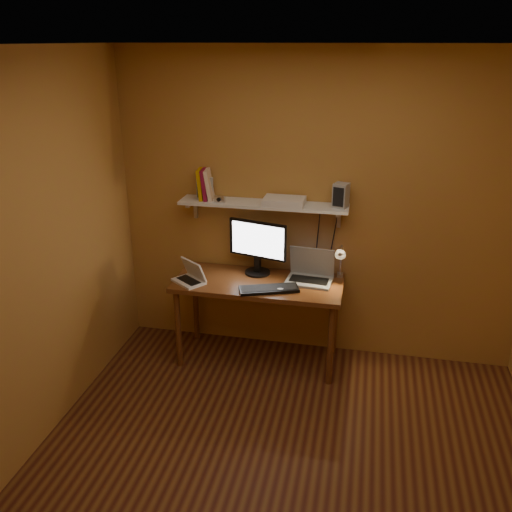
% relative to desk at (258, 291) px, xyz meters
% --- Properties ---
extents(room, '(3.44, 3.24, 2.64)m').
position_rel_desk_xyz_m(room, '(0.44, -1.28, 0.64)').
color(room, brown).
rests_on(room, ground).
extents(desk, '(1.40, 0.60, 0.75)m').
position_rel_desk_xyz_m(desk, '(0.00, 0.00, 0.00)').
color(desk, '#613017').
rests_on(desk, ground).
extents(wall_shelf, '(1.40, 0.25, 0.21)m').
position_rel_desk_xyz_m(wall_shelf, '(0.00, 0.19, 0.69)').
color(wall_shelf, white).
rests_on(wall_shelf, room).
extents(monitor, '(0.51, 0.27, 0.47)m').
position_rel_desk_xyz_m(monitor, '(-0.04, 0.16, 0.35)').
color(monitor, black).
rests_on(monitor, desk).
extents(laptop, '(0.39, 0.30, 0.28)m').
position_rel_desk_xyz_m(laptop, '(0.42, 0.12, 0.16)').
color(laptop, '#989CA0').
rests_on(laptop, desk).
extents(netbook, '(0.32, 0.30, 0.19)m').
position_rel_desk_xyz_m(netbook, '(-0.54, -0.12, 0.14)').
color(netbook, silver).
rests_on(netbook, desk).
extents(keyboard, '(0.50, 0.31, 0.03)m').
position_rel_desk_xyz_m(keyboard, '(0.12, -0.16, 0.10)').
color(keyboard, black).
rests_on(keyboard, desk).
extents(mouse, '(0.09, 0.07, 0.03)m').
position_rel_desk_xyz_m(mouse, '(0.21, -0.16, 0.10)').
color(mouse, silver).
rests_on(mouse, desk).
extents(desk_lamp, '(0.09, 0.23, 0.38)m').
position_rel_desk_xyz_m(desk_lamp, '(0.66, 0.13, 0.29)').
color(desk_lamp, silver).
rests_on(desk_lamp, desk).
extents(speaker_left, '(0.13, 0.13, 0.18)m').
position_rel_desk_xyz_m(speaker_left, '(-0.50, 0.20, 0.80)').
color(speaker_left, '#989CA0').
rests_on(speaker_left, wall_shelf).
extents(speaker_right, '(0.14, 0.14, 0.20)m').
position_rel_desk_xyz_m(speaker_right, '(0.63, 0.19, 0.81)').
color(speaker_right, '#989CA0').
rests_on(speaker_right, wall_shelf).
extents(books, '(0.15, 0.18, 0.26)m').
position_rel_desk_xyz_m(books, '(-0.50, 0.20, 0.84)').
color(books, '#BA8605').
rests_on(books, wall_shelf).
extents(shelf_camera, '(0.10, 0.05, 0.05)m').
position_rel_desk_xyz_m(shelf_camera, '(-0.35, 0.13, 0.74)').
color(shelf_camera, silver).
rests_on(shelf_camera, wall_shelf).
extents(router, '(0.34, 0.23, 0.06)m').
position_rel_desk_xyz_m(router, '(0.18, 0.18, 0.74)').
color(router, silver).
rests_on(router, wall_shelf).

